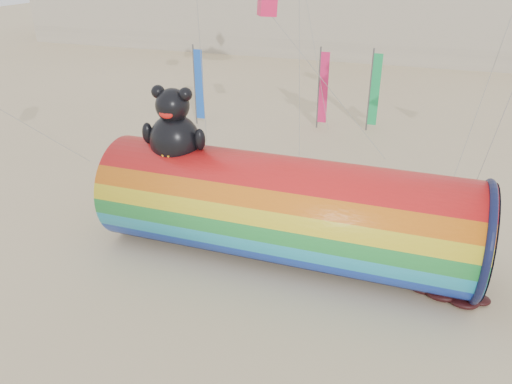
% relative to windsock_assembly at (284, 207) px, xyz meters
% --- Properties ---
extents(ground, '(160.00, 160.00, 0.00)m').
position_rel_windsock_assembly_xyz_m(ground, '(-1.69, -1.24, -2.09)').
color(ground, '#CCB58C').
rests_on(ground, ground).
extents(windsock_assembly, '(13.66, 4.16, 6.30)m').
position_rel_windsock_assembly_xyz_m(windsock_assembly, '(0.00, 0.00, 0.00)').
color(windsock_assembly, red).
rests_on(windsock_assembly, ground).
extents(kite_handler, '(0.73, 0.72, 1.69)m').
position_rel_windsock_assembly_xyz_m(kite_handler, '(4.96, 0.44, -1.24)').
color(kite_handler, slate).
rests_on(kite_handler, ground).
extents(fabric_bundle, '(2.62, 1.35, 0.41)m').
position_rel_windsock_assembly_xyz_m(fabric_bundle, '(5.94, -0.66, -1.92)').
color(fabric_bundle, '#3C0B0B').
rests_on(fabric_bundle, ground).
extents(festival_banners, '(11.62, 2.47, 5.20)m').
position_rel_windsock_assembly_xyz_m(festival_banners, '(-3.55, 14.99, 0.55)').
color(festival_banners, '#59595E').
rests_on(festival_banners, ground).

